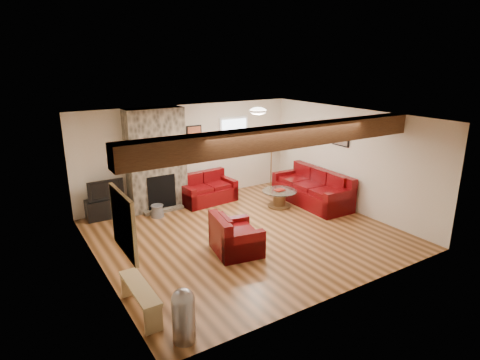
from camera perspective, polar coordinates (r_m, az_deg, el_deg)
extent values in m
plane|color=#583417|center=(8.69, 0.83, -7.64)|extent=(8.00, 8.00, 0.00)
plane|color=white|center=(7.99, 0.90, 8.92)|extent=(8.00, 8.00, 0.00)
plane|color=beige|center=(10.59, -7.26, 3.87)|extent=(8.00, 0.00, 8.00)
plane|color=beige|center=(6.26, 14.75, -5.79)|extent=(8.00, 0.00, 8.00)
plane|color=beige|center=(7.16, -19.77, -3.35)|extent=(0.00, 7.50, 7.50)
plane|color=beige|center=(10.14, 15.26, 2.84)|extent=(0.00, 7.50, 7.50)
cube|color=#361D10|center=(7.01, 6.49, 6.14)|extent=(6.00, 0.36, 0.38)
cube|color=#343028|center=(10.00, -11.85, 2.87)|extent=(1.40, 0.50, 2.50)
cube|color=black|center=(9.99, -11.07, -1.87)|extent=(0.70, 0.06, 0.90)
cube|color=#343028|center=(10.08, -10.84, -4.16)|extent=(1.00, 0.25, 0.08)
cylinder|color=#4C3018|center=(10.26, 5.59, -3.67)|extent=(0.58, 0.58, 0.04)
cylinder|color=#4C3018|center=(10.20, 5.61, -2.75)|extent=(0.31, 0.31, 0.39)
cylinder|color=silver|center=(10.13, 5.65, -1.55)|extent=(0.88, 0.88, 0.02)
cube|color=maroon|center=(10.12, 5.65, -1.42)|extent=(0.24, 0.18, 0.03)
cube|color=black|center=(9.97, -18.41, -3.80)|extent=(0.93, 0.37, 0.47)
imported|color=black|center=(9.82, -18.66, -1.23)|extent=(0.82, 0.11, 0.47)
cylinder|color=#AC8247|center=(11.54, 4.37, -1.32)|extent=(0.29, 0.29, 0.03)
cylinder|color=#AC8247|center=(11.34, 4.45, 2.11)|extent=(0.03, 0.03, 1.46)
cone|color=#FFF0C1|center=(11.18, 4.54, 5.83)|extent=(0.42, 0.42, 0.29)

